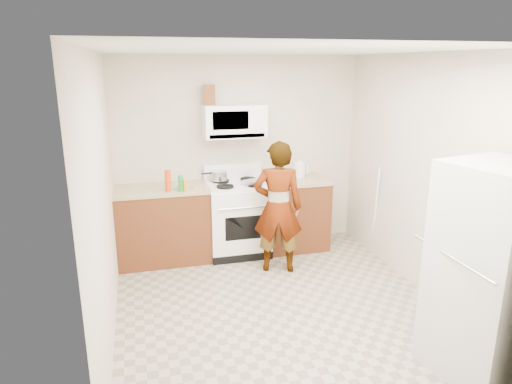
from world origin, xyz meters
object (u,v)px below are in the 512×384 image
object	(u,v)px
kettle	(300,170)
saucepan	(219,176)
microwave	(234,121)
fridge	(490,272)
gas_range	(237,217)
person	(278,207)

from	to	relation	value
kettle	saucepan	distance (m)	1.08
microwave	kettle	xyz separation A→B (m)	(0.88, -0.02, -0.67)
fridge	gas_range	bearing A→B (deg)	103.27
microwave	gas_range	bearing A→B (deg)	-90.00
fridge	saucepan	xyz separation A→B (m)	(-1.55, 2.95, 0.16)
saucepan	gas_range	bearing A→B (deg)	-35.91
saucepan	kettle	bearing A→B (deg)	-1.77
microwave	saucepan	bearing A→B (deg)	175.17
person	fridge	world-z (taller)	fridge
gas_range	microwave	world-z (taller)	microwave
microwave	person	xyz separation A→B (m)	(0.34, -0.76, -0.92)
microwave	saucepan	xyz separation A→B (m)	(-0.20, 0.02, -0.69)
saucepan	fridge	bearing A→B (deg)	-62.24
person	gas_range	bearing A→B (deg)	-44.95
microwave	person	distance (m)	1.24
microwave	fridge	world-z (taller)	microwave
fridge	kettle	size ratio (longest dim) A/B	8.97
kettle	saucepan	bearing A→B (deg)	-173.65
fridge	kettle	bearing A→B (deg)	86.85
gas_range	person	xyz separation A→B (m)	(0.34, -0.63, 0.29)
microwave	saucepan	world-z (taller)	microwave
person	fridge	xyz separation A→B (m)	(1.01, -2.18, 0.07)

